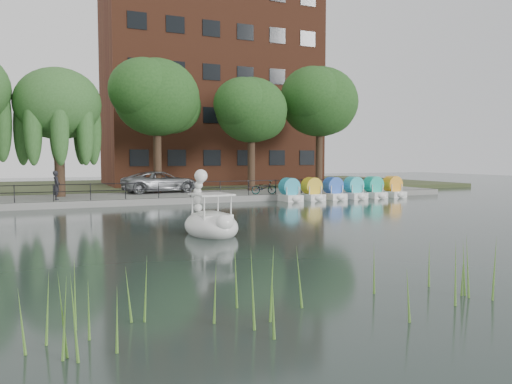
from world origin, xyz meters
TOP-DOWN VIEW (x-y plane):
  - ground_plane at (0.00, 0.00)m, footprint 120.00×120.00m
  - promenade at (0.00, 16.00)m, footprint 40.00×6.00m
  - kerb at (0.00, 13.05)m, footprint 40.00×0.25m
  - land_strip at (0.00, 30.00)m, footprint 60.00×22.00m
  - railing at (0.00, 13.25)m, footprint 32.00×0.05m
  - apartment_building at (7.00, 29.97)m, footprint 20.00×10.07m
  - willow_mid at (-7.50, 17.00)m, footprint 5.32×5.32m
  - broadleaf_center at (-1.00, 18.00)m, footprint 6.00×6.00m
  - broadleaf_right at (6.00, 17.50)m, footprint 5.40×5.40m
  - broadleaf_far at (12.50, 18.50)m, footprint 6.30×6.30m
  - minivan at (-0.76, 18.02)m, footprint 3.49×6.51m
  - bicycle at (5.27, 13.61)m, footprint 0.92×1.80m
  - pedestrian at (-7.80, 14.27)m, footprint 0.56×0.76m
  - swan_boat at (-2.84, 0.66)m, footprint 2.05×3.05m
  - pedal_boat_row at (10.80, 12.26)m, footprint 9.65×1.70m

SIDE VIEW (x-z plane):
  - ground_plane at x=0.00m, z-range 0.00..0.00m
  - land_strip at x=0.00m, z-range 0.00..0.36m
  - promenade at x=0.00m, z-range 0.00..0.40m
  - kerb at x=0.00m, z-range 0.00..0.40m
  - swan_boat at x=-2.84m, z-range -0.69..1.76m
  - pedal_boat_row at x=10.80m, z-range -0.09..1.31m
  - bicycle at x=5.27m, z-range 0.40..1.40m
  - railing at x=0.00m, z-range 0.65..1.65m
  - minivan at x=-0.76m, z-range 0.40..2.14m
  - pedestrian at x=-7.80m, z-range 0.40..2.38m
  - willow_mid at x=-7.50m, z-range 2.17..10.32m
  - broadleaf_right at x=6.00m, z-range 2.22..10.55m
  - broadleaf_center at x=-1.00m, z-range 2.44..11.69m
  - broadleaf_far at x=12.50m, z-range 2.54..12.25m
  - apartment_building at x=7.00m, z-range 0.36..18.36m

